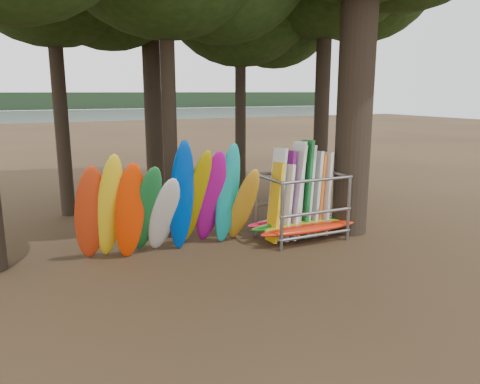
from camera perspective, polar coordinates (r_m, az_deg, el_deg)
name	(u,v)px	position (r m, az deg, el deg)	size (l,w,h in m)	color
ground	(239,259)	(12.18, -0.18, -8.13)	(120.00, 120.00, 0.00)	#47331E
lake	(54,122)	(70.61, -21.78, 7.89)	(160.00, 160.00, 0.00)	gray
far_shore	(36,101)	(120.44, -23.64, 10.12)	(160.00, 4.00, 4.00)	black
kayak_row	(171,205)	(12.27, -8.41, -1.59)	(4.80, 1.99, 3.20)	red
storage_rack	(301,207)	(13.70, 7.45, -1.88)	(3.18, 1.50, 2.88)	gray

